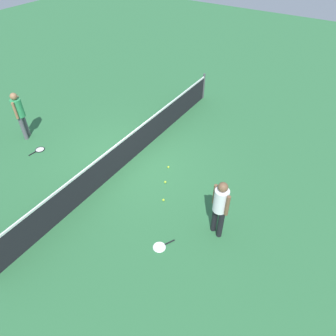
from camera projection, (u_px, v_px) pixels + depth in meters
The scene contains 9 objects.
ground_plane at pixel (131, 160), 10.01m from camera, with size 40.00×40.00×0.00m, color #2D6B3D.
court_net at pixel (129, 148), 9.68m from camera, with size 10.09×0.09×1.07m.
player_near_side at pixel (220, 205), 7.16m from camera, with size 0.45×0.51×1.70m.
player_far_side at pixel (19, 112), 10.35m from camera, with size 0.49×0.47×1.70m.
tennis_racket_near_player at pixel (160, 247), 7.47m from camera, with size 0.60×0.43×0.03m.
tennis_racket_far_player at pixel (39, 150), 10.40m from camera, with size 0.60×0.35×0.03m.
tennis_ball_near_player at pixel (165, 182), 9.17m from camera, with size 0.07×0.07×0.07m, color #C6E033.
tennis_ball_by_net at pixel (168, 167), 9.69m from camera, with size 0.07×0.07×0.07m, color #C6E033.
tennis_ball_midcourt at pixel (163, 200), 8.62m from camera, with size 0.07×0.07×0.07m, color #C6E033.
Camera 1 is at (-5.89, -5.19, 6.32)m, focal length 33.05 mm.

